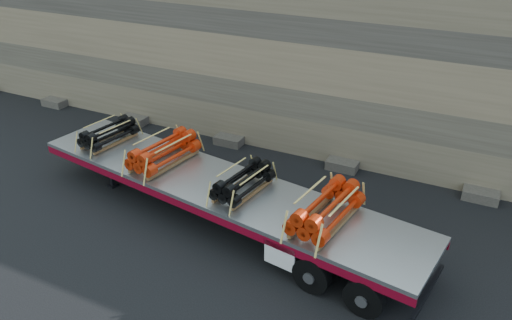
{
  "coord_description": "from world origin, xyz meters",
  "views": [
    {
      "loc": [
        6.41,
        -11.99,
        9.43
      ],
      "look_at": [
        0.05,
        1.07,
        1.68
      ],
      "focal_mm": 35.0,
      "sensor_mm": 36.0,
      "label": 1
    }
  ],
  "objects_px": {
    "bundle_midfront": "(164,152)",
    "bundle_midrear": "(243,182)",
    "trailer": "(218,201)",
    "bundle_front": "(109,134)",
    "bundle_rear": "(326,210)"
  },
  "relations": [
    {
      "from": "bundle_midfront",
      "to": "bundle_front",
      "type": "bearing_deg",
      "value": 180.0
    },
    {
      "from": "bundle_midfront",
      "to": "bundle_rear",
      "type": "height_order",
      "value": "bundle_rear"
    },
    {
      "from": "trailer",
      "to": "bundle_midrear",
      "type": "relative_size",
      "value": 6.7
    },
    {
      "from": "trailer",
      "to": "bundle_rear",
      "type": "bearing_deg",
      "value": 0.0
    },
    {
      "from": "bundle_midfront",
      "to": "bundle_rear",
      "type": "xyz_separation_m",
      "value": [
        6.03,
        -0.94,
        0.01
      ]
    },
    {
      "from": "bundle_midrear",
      "to": "trailer",
      "type": "bearing_deg",
      "value": -180.0
    },
    {
      "from": "bundle_rear",
      "to": "trailer",
      "type": "bearing_deg",
      "value": -180.0
    },
    {
      "from": "bundle_front",
      "to": "bundle_rear",
      "type": "relative_size",
      "value": 0.82
    },
    {
      "from": "trailer",
      "to": "bundle_front",
      "type": "bearing_deg",
      "value": 180.0
    },
    {
      "from": "bundle_midrear",
      "to": "bundle_rear",
      "type": "relative_size",
      "value": 0.83
    },
    {
      "from": "trailer",
      "to": "bundle_front",
      "type": "relative_size",
      "value": 6.79
    },
    {
      "from": "bundle_midfront",
      "to": "bundle_midrear",
      "type": "bearing_deg",
      "value": 0.0
    },
    {
      "from": "bundle_front",
      "to": "bundle_rear",
      "type": "xyz_separation_m",
      "value": [
        8.76,
        -1.37,
        0.08
      ]
    },
    {
      "from": "bundle_front",
      "to": "bundle_midfront",
      "type": "distance_m",
      "value": 2.77
    },
    {
      "from": "bundle_midrear",
      "to": "bundle_rear",
      "type": "xyz_separation_m",
      "value": [
        2.78,
        -0.43,
        0.07
      ]
    }
  ]
}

